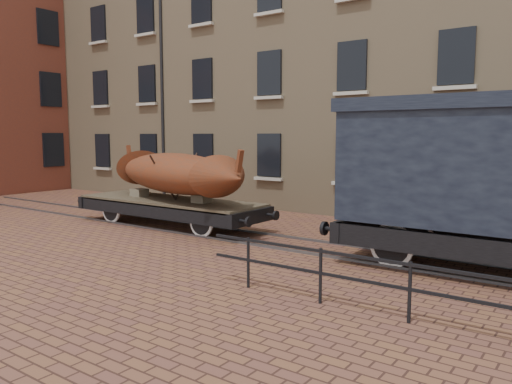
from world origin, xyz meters
The scene contains 6 objects.
ground centered at (0.00, 0.00, 0.00)m, with size 90.00×90.00×0.00m, color brown.
warehouse_cream centered at (3.00, 9.99, 7.00)m, with size 40.00×10.19×14.00m.
rail_track centered at (0.00, 0.00, 0.03)m, with size 30.00×1.52×0.06m.
flatcar_wagon centered at (-3.09, 0.00, 0.72)m, with size 7.61×2.06×1.15m.
iron_boat centered at (-2.79, 0.00, 1.78)m, with size 7.29×3.75×1.73m.
goods_van centered at (6.76, 0.00, 2.40)m, with size 7.40×2.70×3.83m.
Camera 1 is at (8.72, -11.45, 2.98)m, focal length 35.00 mm.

